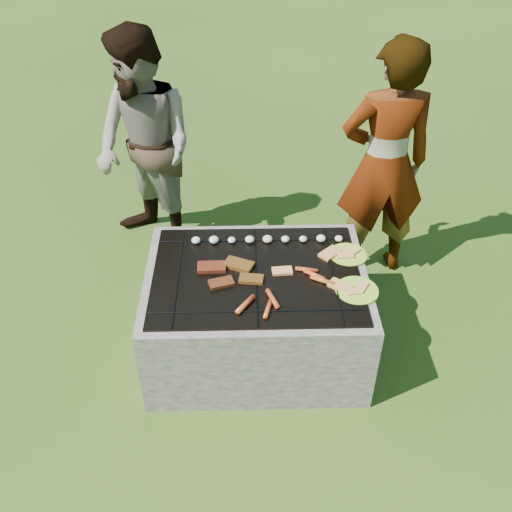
{
  "coord_description": "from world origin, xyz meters",
  "views": [
    {
      "loc": [
        -0.06,
        -2.54,
        2.73
      ],
      "look_at": [
        0.0,
        0.05,
        0.7
      ],
      "focal_mm": 40.0,
      "sensor_mm": 36.0,
      "label": 1
    }
  ],
  "objects_px": {
    "cook": "(384,164)",
    "bystander": "(145,149)",
    "fire_pit": "(256,314)",
    "plate_far": "(348,255)",
    "plate_near": "(357,291)"
  },
  "relations": [
    {
      "from": "cook",
      "to": "bystander",
      "type": "height_order",
      "value": "cook"
    },
    {
      "from": "bystander",
      "to": "cook",
      "type": "bearing_deg",
      "value": 35.0
    },
    {
      "from": "fire_pit",
      "to": "plate_far",
      "type": "relative_size",
      "value": 4.88
    },
    {
      "from": "bystander",
      "to": "fire_pit",
      "type": "bearing_deg",
      "value": -10.64
    },
    {
      "from": "plate_far",
      "to": "cook",
      "type": "height_order",
      "value": "cook"
    },
    {
      "from": "plate_near",
      "to": "cook",
      "type": "height_order",
      "value": "cook"
    },
    {
      "from": "plate_near",
      "to": "cook",
      "type": "relative_size",
      "value": 0.15
    },
    {
      "from": "plate_far",
      "to": "cook",
      "type": "distance_m",
      "value": 0.77
    },
    {
      "from": "fire_pit",
      "to": "bystander",
      "type": "distance_m",
      "value": 1.47
    },
    {
      "from": "plate_far",
      "to": "plate_near",
      "type": "relative_size",
      "value": 1.05
    },
    {
      "from": "plate_near",
      "to": "cook",
      "type": "bearing_deg",
      "value": 72.06
    },
    {
      "from": "fire_pit",
      "to": "bystander",
      "type": "bearing_deg",
      "value": 124.02
    },
    {
      "from": "plate_near",
      "to": "bystander",
      "type": "relative_size",
      "value": 0.15
    },
    {
      "from": "cook",
      "to": "plate_far",
      "type": "bearing_deg",
      "value": 60.12
    },
    {
      "from": "fire_pit",
      "to": "bystander",
      "type": "relative_size",
      "value": 0.77
    }
  ]
}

